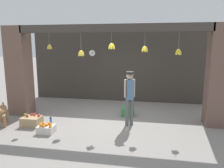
# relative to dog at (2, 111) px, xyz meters

# --- Properties ---
(ground_plane) EXTENTS (60.00, 60.00, 0.00)m
(ground_plane) POSITION_rel_dog_xyz_m (3.13, 0.88, -0.45)
(ground_plane) COLOR gray
(shop_back_wall) EXTENTS (7.74, 0.12, 3.01)m
(shop_back_wall) POSITION_rel_dog_xyz_m (3.13, 3.55, 1.06)
(shop_back_wall) COLOR #38332D
(shop_back_wall) RESTS_ON ground_plane
(shop_pillar_left) EXTENTS (0.70, 0.60, 3.01)m
(shop_pillar_left) POSITION_rel_dog_xyz_m (-0.09, 1.18, 1.06)
(shop_pillar_left) COLOR brown
(shop_pillar_left) RESTS_ON ground_plane
(shop_pillar_right) EXTENTS (0.70, 0.60, 3.01)m
(shop_pillar_right) POSITION_rel_dog_xyz_m (6.34, 1.18, 1.06)
(shop_pillar_right) COLOR brown
(shop_pillar_right) RESTS_ON ground_plane
(storefront_awning) EXTENTS (5.84, 0.29, 0.98)m
(storefront_awning) POSITION_rel_dog_xyz_m (3.13, 1.00, 2.40)
(storefront_awning) COLOR #3D3833
(dog) EXTENTS (0.60, 0.90, 0.67)m
(dog) POSITION_rel_dog_xyz_m (0.00, 0.00, 0.00)
(dog) COLOR #9E7042
(dog) RESTS_ON ground_plane
(shopkeeper) EXTENTS (0.31, 0.30, 1.64)m
(shopkeeper) POSITION_rel_dog_xyz_m (3.76, 0.70, 0.51)
(shopkeeper) COLOR #56565B
(shopkeeper) RESTS_ON ground_plane
(fruit_crate_oranges) EXTENTS (0.45, 0.36, 0.28)m
(fruit_crate_oranges) POSITION_rel_dog_xyz_m (1.55, -0.29, -0.33)
(fruit_crate_oranges) COLOR silver
(fruit_crate_oranges) RESTS_ON ground_plane
(fruit_crate_apples) EXTENTS (0.56, 0.42, 0.34)m
(fruit_crate_apples) POSITION_rel_dog_xyz_m (0.87, 0.15, -0.31)
(fruit_crate_apples) COLOR tan
(fruit_crate_apples) RESTS_ON ground_plane
(produce_box_green) EXTENTS (0.40, 0.39, 0.31)m
(produce_box_green) POSITION_rel_dog_xyz_m (3.62, 1.56, -0.30)
(produce_box_green) COLOR #387A42
(produce_box_green) RESTS_ON ground_plane
(water_bottle) EXTENTS (0.07, 0.07, 0.24)m
(water_bottle) POSITION_rel_dog_xyz_m (1.39, 0.34, -0.34)
(water_bottle) COLOR #2D60AD
(water_bottle) RESTS_ON ground_plane
(wall_clock) EXTENTS (0.28, 0.03, 0.28)m
(wall_clock) POSITION_rel_dog_xyz_m (1.88, 3.47, 1.59)
(wall_clock) COLOR black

